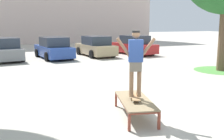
{
  "coord_description": "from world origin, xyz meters",
  "views": [
    {
      "loc": [
        -3.54,
        -6.29,
        2.41
      ],
      "look_at": [
        -0.36,
        1.0,
        1.0
      ],
      "focal_mm": 41.97,
      "sensor_mm": 36.0,
      "label": 1
    }
  ],
  "objects": [
    {
      "name": "car_blue",
      "position": [
        0.05,
        12.15,
        0.69
      ],
      "size": [
        2.23,
        4.35,
        1.5
      ],
      "color": "#28479E",
      "rests_on": "ground"
    },
    {
      "name": "grass_patch_near_right",
      "position": [
        7.08,
        3.78,
        0.0
      ],
      "size": [
        2.73,
        2.73,
        0.01
      ],
      "primitive_type": "cylinder",
      "color": "#519342",
      "rests_on": "ground"
    },
    {
      "name": "skate_box",
      "position": [
        -0.36,
        -0.5,
        0.41
      ],
      "size": [
        1.23,
        2.03,
        0.46
      ],
      "color": "brown",
      "rests_on": "ground"
    },
    {
      "name": "ground_plane",
      "position": [
        0.0,
        0.0,
        0.0
      ],
      "size": [
        120.0,
        120.0,
        0.0
      ],
      "primitive_type": "plane",
      "color": "#B2AA9E"
    },
    {
      "name": "skater",
      "position": [
        -0.35,
        -0.49,
        1.53
      ],
      "size": [
        0.95,
        0.46,
        1.69
      ],
      "color": "#8E6647",
      "rests_on": "skateboard"
    },
    {
      "name": "car_tan",
      "position": [
        3.23,
        12.33,
        0.69
      ],
      "size": [
        2.15,
        4.31,
        1.5
      ],
      "color": "tan",
      "rests_on": "ground"
    },
    {
      "name": "skateboard",
      "position": [
        -0.35,
        -0.49,
        0.54
      ],
      "size": [
        0.49,
        0.82,
        0.09
      ],
      "color": "#9E754C",
      "rests_on": "skate_box"
    },
    {
      "name": "car_red",
      "position": [
        6.42,
        12.15,
        0.69
      ],
      "size": [
        2.34,
        4.39,
        1.5
      ],
      "color": "red",
      "rests_on": "ground"
    },
    {
      "name": "car_grey",
      "position": [
        -3.14,
        12.43,
        0.69
      ],
      "size": [
        2.32,
        4.38,
        1.5
      ],
      "color": "slate",
      "rests_on": "ground"
    }
  ]
}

